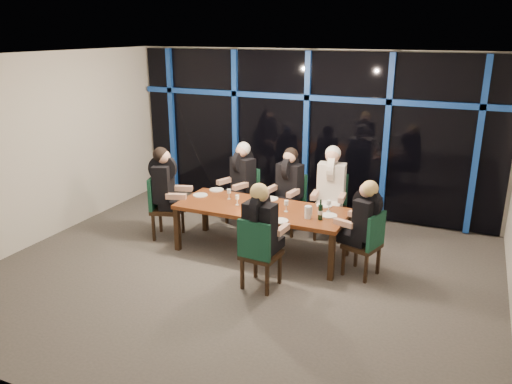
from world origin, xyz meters
TOP-DOWN VIEW (x-y plane):
  - room at (0.00, 0.00)m, footprint 7.04×7.00m
  - window_wall at (0.01, 2.93)m, footprint 6.86×0.43m
  - dining_table at (0.00, 0.80)m, footprint 2.60×1.00m
  - chair_far_left at (-0.77, 1.87)m, footprint 0.61×0.61m
  - chair_far_mid at (0.10, 1.84)m, footprint 0.54×0.54m
  - chair_far_right at (0.79, 1.89)m, footprint 0.54×0.54m
  - chair_end_left at (-1.75, 0.71)m, footprint 0.61×0.61m
  - chair_end_right at (1.66, 0.66)m, footprint 0.55×0.55m
  - chair_near_mid at (0.42, -0.29)m, footprint 0.50×0.50m
  - diner_far_left at (-0.81, 1.79)m, footprint 0.63×0.69m
  - diner_far_mid at (0.09, 1.76)m, footprint 0.54×0.66m
  - diner_far_right at (0.80, 1.80)m, footprint 0.56×0.68m
  - diner_end_left at (-1.67, 0.74)m, footprint 0.71×0.62m
  - diner_end_right at (1.59, 0.68)m, footprint 0.65×0.56m
  - diner_near_mid at (0.43, -0.20)m, footprint 0.52×0.64m
  - plate_far_left at (-1.02, 1.27)m, footprint 0.24×0.24m
  - plate_far_mid at (-0.01, 1.20)m, footprint 0.24×0.24m
  - plate_far_right at (0.86, 1.24)m, footprint 0.24×0.24m
  - plate_end_left at (-1.13, 0.91)m, footprint 0.24×0.24m
  - plate_end_right at (1.05, 0.85)m, footprint 0.24×0.24m
  - plate_near_mid at (0.47, 0.36)m, footprint 0.24×0.24m
  - wine_bottle at (0.97, 0.65)m, footprint 0.07×0.07m
  - water_pitcher at (0.80, 0.64)m, footprint 0.11×0.10m
  - tea_light at (-0.07, 0.54)m, footprint 0.05×0.05m
  - wine_glass_a at (-0.38, 0.74)m, footprint 0.06×0.06m
  - wine_glass_b at (0.04, 0.84)m, footprint 0.07×0.07m
  - wine_glass_c at (0.41, 0.77)m, footprint 0.07×0.07m
  - wine_glass_d at (-0.62, 0.94)m, footprint 0.06×0.06m
  - wine_glass_e at (0.99, 1.02)m, footprint 0.07×0.07m

SIDE VIEW (x-z plane):
  - chair_end_right at x=1.66m, z-range 0.06..1.01m
  - chair_far_mid at x=0.10m, z-range 0.06..1.06m
  - chair_near_mid at x=0.42m, z-range 0.06..1.06m
  - chair_far_left at x=-0.77m, z-range 0.06..1.07m
  - chair_end_left at x=-1.75m, z-range 0.06..1.11m
  - chair_far_right at x=0.79m, z-range 0.06..1.12m
  - dining_table at x=0.00m, z-range 0.31..1.06m
  - plate_far_left at x=-1.02m, z-range 0.75..0.76m
  - plate_far_mid at x=-0.01m, z-range 0.75..0.76m
  - plate_far_right at x=0.86m, z-range 0.75..0.76m
  - plate_end_left at x=-1.13m, z-range 0.75..0.76m
  - plate_end_right at x=1.05m, z-range 0.75..0.76m
  - plate_near_mid at x=0.47m, z-range 0.75..0.76m
  - tea_light at x=-0.07m, z-range 0.75..0.78m
  - water_pitcher at x=0.80m, z-range 0.75..0.93m
  - wine_bottle at x=0.97m, z-range 0.72..1.01m
  - wine_glass_a at x=-0.38m, z-range 0.79..0.95m
  - wine_glass_d at x=-0.62m, z-range 0.79..0.95m
  - wine_glass_b at x=0.04m, z-range 0.79..0.96m
  - wine_glass_c at x=0.41m, z-range 0.79..0.96m
  - wine_glass_e at x=0.99m, z-range 0.79..0.96m
  - diner_end_right at x=1.59m, z-range 0.45..1.38m
  - diner_far_mid at x=0.09m, z-range 0.47..1.44m
  - diner_near_mid at x=0.43m, z-range 0.47..1.45m
  - diner_far_left at x=-0.81m, z-range 0.47..1.45m
  - diner_end_left at x=-1.67m, z-range 0.49..1.51m
  - diner_far_right at x=0.80m, z-range 0.49..1.53m
  - window_wall at x=0.01m, z-range 0.08..3.02m
  - room at x=0.00m, z-range 0.51..3.53m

